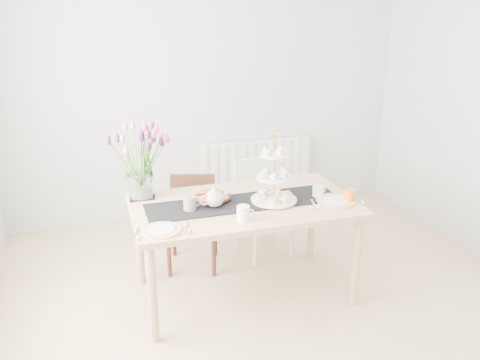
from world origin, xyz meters
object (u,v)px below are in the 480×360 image
object	(u,v)px
cream_jug	(318,191)
plate_left	(162,230)
dining_table	(244,213)
chair_brown	(193,215)
cake_stand	(274,184)
mug_grey	(190,204)
mug_white	(243,213)
mug_orange	(350,196)
chair_white	(261,199)
plate_right	(336,201)
tart_tin	(212,198)
radiator	(256,168)
teapot	(215,198)
tulip_vase	(138,149)

from	to	relation	value
cream_jug	plate_left	bearing A→B (deg)	174.87
dining_table	cream_jug	world-z (taller)	cream_jug
chair_brown	cake_stand	bearing A→B (deg)	-38.00
mug_grey	mug_white	bearing A→B (deg)	-46.57
mug_grey	mug_orange	xyz separation A→B (m)	(1.14, -0.18, -0.00)
chair_white	mug_grey	bearing A→B (deg)	-145.52
plate_left	plate_right	size ratio (longest dim) A/B	0.88
chair_brown	mug_white	world-z (taller)	mug_white
tart_tin	dining_table	bearing A→B (deg)	-31.75
radiator	plate_left	world-z (taller)	plate_left
radiator	dining_table	world-z (taller)	same
plate_left	mug_grey	bearing A→B (deg)	48.80
teapot	mug_grey	xyz separation A→B (m)	(-0.18, -0.00, -0.02)
chair_brown	tulip_vase	world-z (taller)	tulip_vase
cake_stand	mug_grey	bearing A→B (deg)	178.25
chair_brown	mug_orange	xyz separation A→B (m)	(0.99, -0.82, 0.36)
chair_white	cream_jug	bearing A→B (deg)	-82.34
plate_left	dining_table	bearing A→B (deg)	24.88
chair_brown	tulip_vase	bearing A→B (deg)	-131.67
chair_white	mug_white	size ratio (longest dim) A/B	8.04
tulip_vase	cream_jug	world-z (taller)	tulip_vase
radiator	teapot	bearing A→B (deg)	-118.23
tart_tin	plate_left	xyz separation A→B (m)	(-0.43, -0.42, -0.01)
tulip_vase	mug_grey	xyz separation A→B (m)	(0.29, -0.36, -0.32)
cream_jug	radiator	bearing A→B (deg)	70.62
chair_brown	cream_jug	xyz separation A→B (m)	(0.82, -0.66, 0.36)
cake_stand	mug_orange	xyz separation A→B (m)	(0.52, -0.16, -0.09)
chair_brown	cake_stand	distance (m)	0.92
plate_left	cream_jug	bearing A→B (deg)	11.68
chair_white	chair_brown	bearing A→B (deg)	177.69
tulip_vase	teapot	distance (m)	0.66
cake_stand	mug_grey	world-z (taller)	cake_stand
tulip_vase	mug_grey	bearing A→B (deg)	-50.91
chair_brown	teapot	xyz separation A→B (m)	(0.03, -0.63, 0.38)
plate_right	chair_brown	bearing A→B (deg)	138.84
cake_stand	plate_right	world-z (taller)	cake_stand
radiator	mug_white	size ratio (longest dim) A/B	11.64
mug_grey	cake_stand	bearing A→B (deg)	-6.54
tulip_vase	mug_orange	distance (m)	1.56
plate_left	plate_right	bearing A→B (deg)	5.44
chair_white	mug_orange	world-z (taller)	mug_orange
cake_stand	plate_right	size ratio (longest dim) A/B	1.72
cake_stand	teapot	bearing A→B (deg)	176.96
chair_brown	tart_tin	world-z (taller)	tart_tin
tulip_vase	mug_white	xyz separation A→B (m)	(0.60, -0.63, -0.32)
teapot	mug_orange	bearing A→B (deg)	-19.75
mug_grey	plate_left	bearing A→B (deg)	-136.00
chair_white	mug_grey	world-z (taller)	mug_grey
radiator	plate_right	xyz separation A→B (m)	(0.01, -1.75, 0.31)
radiator	chair_white	world-z (taller)	chair_white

